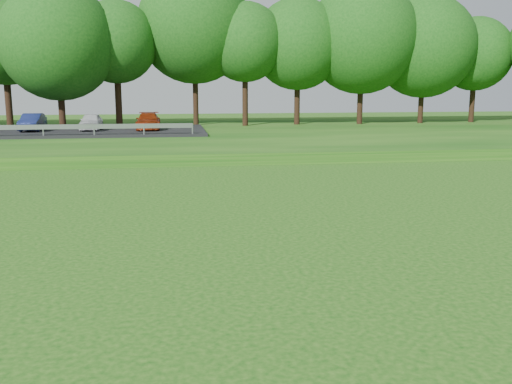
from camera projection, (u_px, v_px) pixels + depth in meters
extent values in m
cube|color=#0F440D|center=(357.00, 132.00, 44.61)|extent=(130.00, 30.00, 0.60)
cube|color=gray|center=(439.00, 158.00, 31.06)|extent=(130.00, 1.60, 0.04)
cube|color=black|center=(33.00, 132.00, 40.05)|extent=(24.00, 9.00, 0.18)
imported|color=navy|center=(32.00, 122.00, 39.93)|extent=(1.27, 3.64, 1.20)
imported|color=silver|center=(91.00, 122.00, 40.51)|extent=(1.42, 3.52, 1.20)
imported|color=maroon|center=(148.00, 121.00, 41.09)|extent=(1.68, 4.14, 1.20)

